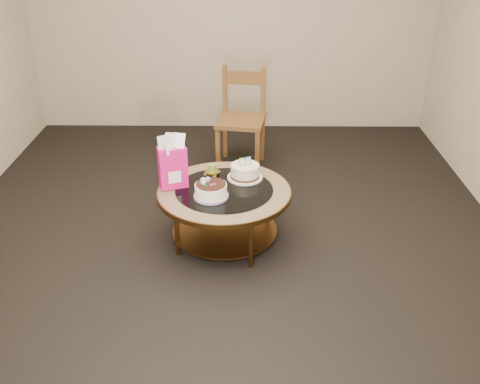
{
  "coord_description": "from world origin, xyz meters",
  "views": [
    {
      "loc": [
        0.16,
        -3.55,
        2.34
      ],
      "look_at": [
        0.12,
        0.02,
        0.42
      ],
      "focal_mm": 40.0,
      "sensor_mm": 36.0,
      "label": 1
    }
  ],
  "objects_px": {
    "decorated_cake": "(211,191)",
    "gift_bag": "(173,162)",
    "coffee_table": "(224,198)",
    "cream_cake": "(245,172)",
    "dining_chair": "(242,118)"
  },
  "relations": [
    {
      "from": "decorated_cake",
      "to": "gift_bag",
      "type": "distance_m",
      "value": 0.37
    },
    {
      "from": "coffee_table",
      "to": "decorated_cake",
      "type": "height_order",
      "value": "decorated_cake"
    },
    {
      "from": "coffee_table",
      "to": "gift_bag",
      "type": "bearing_deg",
      "value": 173.54
    },
    {
      "from": "coffee_table",
      "to": "cream_cake",
      "type": "height_order",
      "value": "cream_cake"
    },
    {
      "from": "decorated_cake",
      "to": "dining_chair",
      "type": "relative_size",
      "value": 0.26
    },
    {
      "from": "cream_cake",
      "to": "gift_bag",
      "type": "xyz_separation_m",
      "value": [
        -0.54,
        -0.14,
        0.15
      ]
    },
    {
      "from": "dining_chair",
      "to": "cream_cake",
      "type": "bearing_deg",
      "value": -79.65
    },
    {
      "from": "decorated_cake",
      "to": "cream_cake",
      "type": "bearing_deg",
      "value": 51.38
    },
    {
      "from": "coffee_table",
      "to": "dining_chair",
      "type": "relative_size",
      "value": 1.05
    },
    {
      "from": "coffee_table",
      "to": "decorated_cake",
      "type": "bearing_deg",
      "value": -126.77
    },
    {
      "from": "coffee_table",
      "to": "cream_cake",
      "type": "xyz_separation_m",
      "value": [
        0.16,
        0.19,
        0.13
      ]
    },
    {
      "from": "gift_bag",
      "to": "dining_chair",
      "type": "relative_size",
      "value": 0.42
    },
    {
      "from": "decorated_cake",
      "to": "gift_bag",
      "type": "xyz_separation_m",
      "value": [
        -0.29,
        0.17,
        0.16
      ]
    },
    {
      "from": "gift_bag",
      "to": "dining_chair",
      "type": "bearing_deg",
      "value": 51.94
    },
    {
      "from": "dining_chair",
      "to": "gift_bag",
      "type": "bearing_deg",
      "value": -101.32
    }
  ]
}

